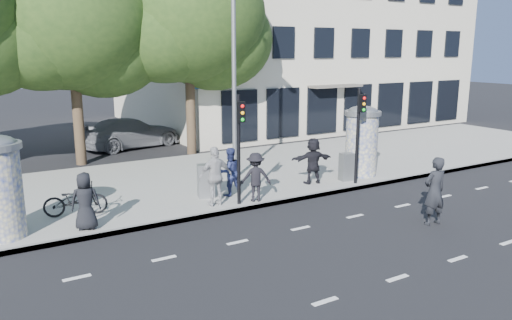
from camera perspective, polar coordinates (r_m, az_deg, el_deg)
ground at (r=13.04m, az=8.76°, el=-9.57°), size 120.00×120.00×0.00m
sidewalk at (r=19.08m, az=-5.68°, el=-2.08°), size 40.00×8.00×0.15m
curb at (r=15.73m, az=0.50°, el=-5.22°), size 40.00×0.10×0.16m
lane_dash_near at (r=11.58m, az=15.86°, el=-12.86°), size 32.00×0.12×0.01m
lane_dash_far at (r=14.06m, az=5.11°, el=-7.78°), size 32.00×0.12×0.01m
ad_column_right at (r=19.35m, az=11.98°, el=2.35°), size 1.36×1.36×2.65m
traffic_pole_near at (r=15.12m, az=-1.90°, el=2.47°), size 0.22×0.31×3.40m
traffic_pole_far at (r=17.91m, az=11.69°, el=3.80°), size 0.22×0.31×3.40m
street_lamp at (r=18.05m, az=-2.46°, el=12.29°), size 0.25×0.93×8.00m
tree_near_left at (r=22.39m, az=-20.44°, el=14.84°), size 6.80×6.80×8.97m
tree_center at (r=23.50m, az=-7.78°, el=15.95°), size 7.00×7.00×9.30m
building at (r=35.32m, az=3.38°, el=14.36°), size 20.30×15.85×12.00m
ped_a at (r=14.03m, az=-18.93°, el=-4.48°), size 0.88×0.71×1.57m
ped_c at (r=16.35m, az=-3.04°, el=-1.35°), size 0.80×0.63×1.60m
ped_d at (r=15.74m, az=-0.06°, el=-1.96°), size 1.15×0.89×1.56m
ped_e at (r=15.31m, az=-4.65°, el=-1.88°), size 1.10×0.66×1.84m
ped_f at (r=17.92m, az=6.53°, el=-0.08°), size 1.62×0.85×1.66m
man_road at (r=14.90m, az=19.73°, el=-3.36°), size 0.76×0.55×1.96m
bicycle at (r=15.37m, az=-19.94°, el=-4.31°), size 1.02×1.87×0.93m
cabinet_left at (r=16.28m, az=-5.75°, el=-2.38°), size 0.60×0.50×1.09m
cabinet_right at (r=18.57m, az=10.31°, el=-0.77°), size 0.54×0.43×1.02m
car_right at (r=25.90m, az=-14.17°, el=3.02°), size 3.23×5.53×1.51m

